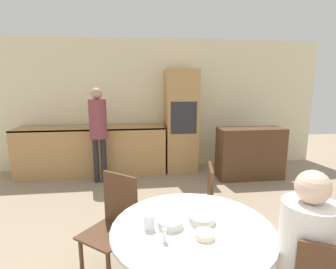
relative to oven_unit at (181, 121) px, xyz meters
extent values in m
cube|color=beige|center=(-0.49, 0.34, 0.30)|extent=(6.95, 0.05, 2.60)
cube|color=tan|center=(-1.73, -0.01, -0.54)|extent=(2.77, 0.60, 0.92)
cube|color=black|center=(-1.73, -0.01, -0.09)|extent=(2.77, 0.60, 0.03)
cube|color=tan|center=(0.00, 0.00, 0.00)|extent=(0.61, 0.58, 2.00)
cube|color=#28282D|center=(0.00, -0.29, 0.10)|extent=(0.49, 0.01, 0.60)
cube|color=#51331E|center=(1.19, -0.61, -0.53)|extent=(1.19, 0.45, 0.94)
cylinder|color=silver|center=(-0.52, -3.43, -0.26)|extent=(1.12, 1.12, 0.03)
cylinder|color=#51331E|center=(-1.39, -2.94, -0.79)|extent=(0.04, 0.04, 0.42)
cylinder|color=#51331E|center=(-1.19, -2.69, -0.79)|extent=(0.04, 0.04, 0.42)
cylinder|color=#51331E|center=(-0.94, -2.89, -0.79)|extent=(0.04, 0.04, 0.42)
cube|color=#51331E|center=(-1.17, -2.92, -0.57)|extent=(0.56, 0.56, 0.02)
cube|color=#51331E|center=(-1.05, -2.77, -0.31)|extent=(0.32, 0.26, 0.49)
cylinder|color=#51331E|center=(-0.48, -2.44, -0.79)|extent=(0.04, 0.04, 0.42)
cylinder|color=#51331E|center=(-0.54, -2.75, -0.79)|extent=(0.04, 0.04, 0.42)
cylinder|color=#51331E|center=(-0.16, -2.50, -0.79)|extent=(0.04, 0.04, 0.42)
cylinder|color=#51331E|center=(-0.23, -2.82, -0.79)|extent=(0.04, 0.04, 0.42)
cube|color=#51331E|center=(-0.35, -2.63, -0.57)|extent=(0.47, 0.47, 0.02)
cube|color=#51331E|center=(-0.17, -2.66, -0.31)|extent=(0.11, 0.38, 0.49)
cylinder|color=silver|center=(0.08, -3.78, -0.20)|extent=(0.31, 0.31, 0.52)
sphere|color=beige|center=(0.08, -3.78, 0.16)|extent=(0.19, 0.19, 0.19)
cylinder|color=#262628|center=(-1.60, -0.50, -0.60)|extent=(0.10, 0.10, 0.80)
cylinder|color=#262628|center=(-1.46, -0.50, -0.60)|extent=(0.10, 0.10, 0.80)
cylinder|color=brown|center=(-1.53, -0.50, 0.14)|extent=(0.30, 0.30, 0.67)
sphere|color=tan|center=(-1.53, -0.50, 0.57)|extent=(0.19, 0.19, 0.19)
cylinder|color=silver|center=(-0.82, -3.42, -0.19)|extent=(0.07, 0.07, 0.10)
cylinder|color=silver|center=(-0.44, -3.38, -0.22)|extent=(0.19, 0.19, 0.05)
cylinder|color=beige|center=(-0.48, -3.57, -0.22)|extent=(0.13, 0.13, 0.04)
cylinder|color=silver|center=(-0.67, -3.41, -0.22)|extent=(0.17, 0.17, 0.05)
cylinder|color=white|center=(-0.73, -3.58, -0.20)|extent=(0.03, 0.03, 0.07)
cylinder|color=silver|center=(-0.73, -3.58, -0.16)|extent=(0.03, 0.03, 0.01)
camera|label=1|loc=(-0.90, -5.05, 0.73)|focal=28.00mm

